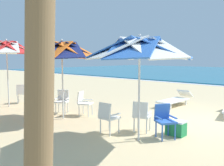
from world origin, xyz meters
TOP-DOWN VIEW (x-y plane):
  - ground_plane at (0.00, 0.00)m, footprint 80.00×80.00m
  - beach_umbrella_0 at (-0.56, -2.86)m, footprint 2.61×2.61m
  - plastic_chair_0 at (-0.22, -2.23)m, footprint 0.62×0.61m
  - plastic_chair_1 at (-1.49, -2.99)m, footprint 0.45×0.47m
  - plastic_chair_2 at (-0.93, -2.24)m, footprint 0.56×0.58m
  - beach_umbrella_1 at (-3.72, -2.85)m, footprint 2.40×2.40m
  - plastic_chair_3 at (-3.59, -2.05)m, footprint 0.61×0.59m
  - plastic_chair_4 at (-4.49, -2.33)m, footprint 0.62×0.63m
  - beach_umbrella_2 at (-7.11, -3.18)m, footprint 2.28×2.28m
  - plastic_chair_5 at (-7.45, -2.43)m, footprint 0.63×0.62m
  - sun_lounger_2 at (-2.09, 1.84)m, footprint 0.68×2.16m
  - cooler_box at (-0.10, -1.83)m, footprint 0.50×0.34m

SIDE VIEW (x-z plane):
  - ground_plane at x=0.00m, z-range 0.00..0.00m
  - cooler_box at x=-0.10m, z-range 0.00..0.40m
  - sun_lounger_2 at x=-2.09m, z-range -0.03..0.59m
  - plastic_chair_0 at x=-0.22m, z-range 0.06..0.93m
  - plastic_chair_1 at x=-1.49m, z-range 0.06..0.93m
  - plastic_chair_2 at x=-0.93m, z-range 0.06..0.93m
  - plastic_chair_3 at x=-3.59m, z-range 0.06..0.93m
  - plastic_chair_4 at x=-4.49m, z-range 0.06..0.93m
  - plastic_chair_5 at x=-7.45m, z-range 0.06..0.93m
  - beach_umbrella_0 at x=-0.56m, z-range 0.94..3.55m
  - beach_umbrella_1 at x=-3.72m, z-range 0.94..3.60m
  - beach_umbrella_2 at x=-7.11m, z-range 1.03..3.87m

